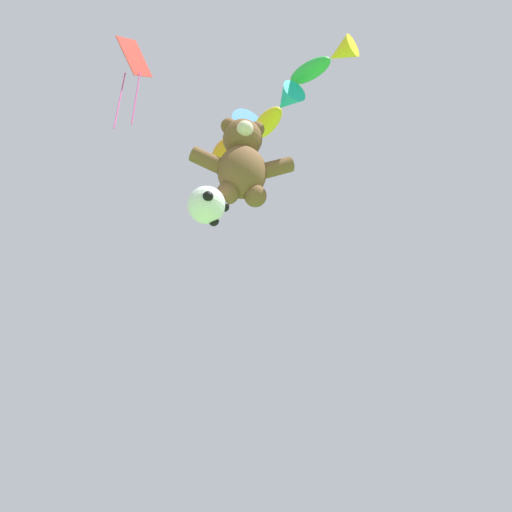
{
  "coord_description": "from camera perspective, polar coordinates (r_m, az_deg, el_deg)",
  "views": [
    {
      "loc": [
        0.01,
        -5.01,
        1.11
      ],
      "look_at": [
        1.36,
        3.35,
        6.41
      ],
      "focal_mm": 40.0,
      "sensor_mm": 36.0,
      "label": 1
    }
  ],
  "objects": [
    {
      "name": "teddy_bear_kite",
      "position": [
        11.7,
        -1.39,
        9.47
      ],
      "size": [
        2.15,
        0.95,
        2.18
      ],
      "color": "brown"
    },
    {
      "name": "fish_kite_goldfin",
      "position": [
        13.22,
        2.08,
        14.23
      ],
      "size": [
        1.1,
        1.73,
        0.58
      ],
      "color": "yellow"
    },
    {
      "name": "fish_kite_emerald",
      "position": [
        13.01,
        6.97,
        18.74
      ],
      "size": [
        1.42,
        1.48,
        0.53
      ],
      "color": "green"
    },
    {
      "name": "fish_kite_tangerine",
      "position": [
        15.05,
        -2.22,
        11.31
      ],
      "size": [
        1.32,
        2.01,
        0.87
      ],
      "color": "orange"
    },
    {
      "name": "diamond_kite",
      "position": [
        15.16,
        -12.13,
        18.35
      ],
      "size": [
        0.9,
        1.14,
        3.2
      ],
      "color": "red"
    },
    {
      "name": "soccer_ball_kite",
      "position": [
        10.57,
        -4.93,
        5.09
      ],
      "size": [
        0.78,
        0.78,
        0.72
      ],
      "color": "white"
    }
  ]
}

